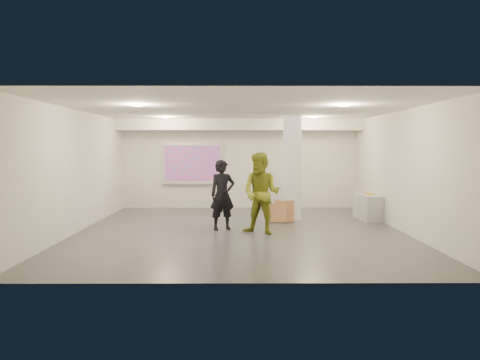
{
  "coord_description": "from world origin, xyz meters",
  "views": [
    {
      "loc": [
        -0.06,
        -11.55,
        2.09
      ],
      "look_at": [
        0.0,
        0.4,
        1.25
      ],
      "focal_mm": 35.0,
      "sensor_mm": 36.0,
      "label": 1
    }
  ],
  "objects_px": {
    "credenza": "(368,207)",
    "man": "(261,193)",
    "column": "(292,168)",
    "projection_screen": "(193,164)",
    "woman": "(222,195)"
  },
  "relations": [
    {
      "from": "projection_screen",
      "to": "woman",
      "type": "bearing_deg",
      "value": -74.8
    },
    {
      "from": "man",
      "to": "woman",
      "type": "bearing_deg",
      "value": 172.95
    },
    {
      "from": "column",
      "to": "man",
      "type": "height_order",
      "value": "column"
    },
    {
      "from": "credenza",
      "to": "man",
      "type": "distance_m",
      "value": 3.97
    },
    {
      "from": "projection_screen",
      "to": "credenza",
      "type": "height_order",
      "value": "projection_screen"
    },
    {
      "from": "projection_screen",
      "to": "woman",
      "type": "distance_m",
      "value": 4.45
    },
    {
      "from": "credenza",
      "to": "woman",
      "type": "height_order",
      "value": "woman"
    },
    {
      "from": "column",
      "to": "man",
      "type": "relative_size",
      "value": 1.53
    },
    {
      "from": "projection_screen",
      "to": "credenza",
      "type": "relative_size",
      "value": 1.69
    },
    {
      "from": "credenza",
      "to": "woman",
      "type": "relative_size",
      "value": 0.7
    },
    {
      "from": "credenza",
      "to": "woman",
      "type": "bearing_deg",
      "value": -163.42
    },
    {
      "from": "woman",
      "to": "man",
      "type": "distance_m",
      "value": 1.13
    },
    {
      "from": "column",
      "to": "credenza",
      "type": "xyz_separation_m",
      "value": [
        2.22,
        0.04,
        -1.14
      ]
    },
    {
      "from": "projection_screen",
      "to": "man",
      "type": "relative_size",
      "value": 1.07
    },
    {
      "from": "credenza",
      "to": "woman",
      "type": "xyz_separation_m",
      "value": [
        -4.17,
        -1.64,
        0.52
      ]
    }
  ]
}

